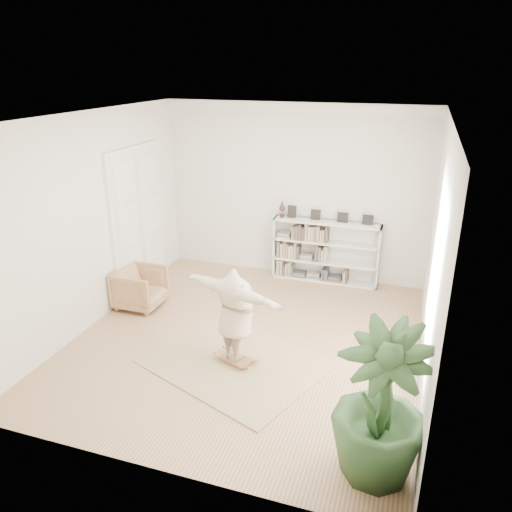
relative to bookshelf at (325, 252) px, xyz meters
The scene contains 9 objects.
floor 2.98m from the bookshelf, 104.79° to the right, with size 6.00×6.00×0.00m, color #8E6749.
room_shell 2.97m from the bookshelf, behind, with size 6.00×6.00×6.00m.
doors 3.84m from the bookshelf, 156.24° to the right, with size 0.09×1.78×2.92m.
bookshelf is the anchor object (origin of this frame).
armchair 3.81m from the bookshelf, 143.15° to the right, with size 0.81×0.83×0.76m, color tan.
rug 3.63m from the bookshelf, 100.93° to the right, with size 2.50×2.00×0.02m, color tan.
rocker_board 3.62m from the bookshelf, 100.93° to the right, with size 0.57×0.46×0.10m.
person 3.58m from the bookshelf, 100.93° to the right, with size 1.83×0.50×1.49m, color beige.
houseplant 5.31m from the bookshelf, 72.95° to the right, with size 1.03×1.03×1.84m, color #2A4A25.
Camera 1 is at (2.41, -6.81, 4.31)m, focal length 35.00 mm.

